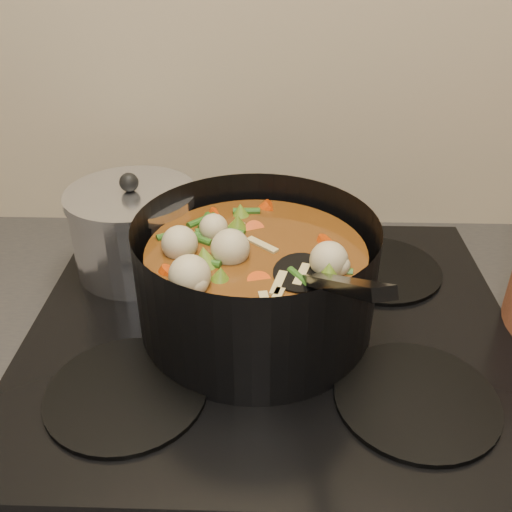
{
  "coord_description": "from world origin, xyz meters",
  "views": [
    {
      "loc": [
        -0.0,
        1.35,
        1.4
      ],
      "look_at": [
        -0.02,
        1.93,
        1.03
      ],
      "focal_mm": 40.0,
      "sensor_mm": 36.0,
      "label": 1
    }
  ],
  "objects": [
    {
      "name": "stockpot",
      "position": [
        -0.02,
        1.93,
        1.0
      ],
      "size": [
        0.31,
        0.39,
        0.22
      ],
      "rotation": [
        0.0,
        0.0,
        0.06
      ],
      "color": "black",
      "rests_on": "stovetop"
    },
    {
      "name": "saucepan",
      "position": [
        -0.2,
        2.06,
        0.99
      ],
      "size": [
        0.18,
        0.18,
        0.15
      ],
      "rotation": [
        0.0,
        0.0,
        0.2
      ],
      "color": "silver",
      "rests_on": "stovetop"
    },
    {
      "name": "stovetop",
      "position": [
        0.0,
        1.93,
        0.92
      ],
      "size": [
        0.62,
        0.54,
        0.03
      ],
      "color": "black",
      "rests_on": "counter"
    }
  ]
}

